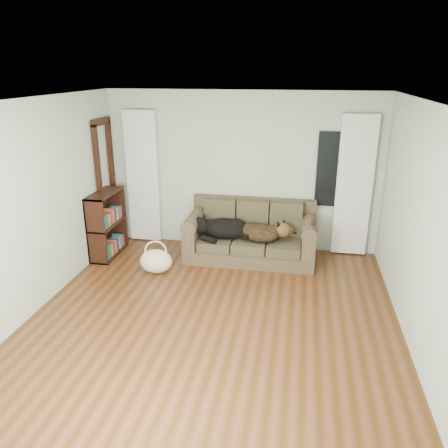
% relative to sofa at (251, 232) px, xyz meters
% --- Properties ---
extents(floor, '(5.00, 5.00, 0.00)m').
position_rel_sofa_xyz_m(floor, '(-0.23, -1.97, -0.45)').
color(floor, '#42270D').
rests_on(floor, ground).
extents(ceiling, '(5.00, 5.00, 0.00)m').
position_rel_sofa_xyz_m(ceiling, '(-0.23, -1.97, 2.15)').
color(ceiling, white).
rests_on(ceiling, ground).
extents(wall_back, '(4.50, 0.04, 2.60)m').
position_rel_sofa_xyz_m(wall_back, '(-0.23, 0.53, 0.85)').
color(wall_back, '#B5B9B4').
rests_on(wall_back, ground).
extents(wall_left, '(0.04, 5.00, 2.60)m').
position_rel_sofa_xyz_m(wall_left, '(-2.48, -1.97, 0.85)').
color(wall_left, '#B5B9B4').
rests_on(wall_left, ground).
extents(wall_right, '(0.04, 5.00, 2.60)m').
position_rel_sofa_xyz_m(wall_right, '(2.02, -1.97, 0.85)').
color(wall_right, '#B5B9B4').
rests_on(wall_right, ground).
extents(curtain_left, '(0.55, 0.08, 2.25)m').
position_rel_sofa_xyz_m(curtain_left, '(-1.93, 0.45, 0.70)').
color(curtain_left, white).
rests_on(curtain_left, ground).
extents(curtain_right, '(0.55, 0.08, 2.25)m').
position_rel_sofa_xyz_m(curtain_right, '(1.57, 0.45, 0.70)').
color(curtain_right, white).
rests_on(curtain_right, ground).
extents(window_pane, '(0.50, 0.03, 1.20)m').
position_rel_sofa_xyz_m(window_pane, '(1.22, 0.50, 0.95)').
color(window_pane, black).
rests_on(window_pane, wall_back).
extents(door_casing, '(0.07, 0.60, 2.10)m').
position_rel_sofa_xyz_m(door_casing, '(-2.43, 0.07, 0.60)').
color(door_casing, black).
rests_on(door_casing, ground).
extents(sofa, '(2.03, 0.88, 0.83)m').
position_rel_sofa_xyz_m(sofa, '(0.00, 0.00, 0.00)').
color(sofa, brown).
rests_on(sofa, floor).
extents(dog_black_lab, '(0.75, 0.53, 0.31)m').
position_rel_sofa_xyz_m(dog_black_lab, '(-0.46, -0.05, 0.03)').
color(dog_black_lab, black).
rests_on(dog_black_lab, sofa).
extents(dog_shepherd, '(0.77, 0.65, 0.29)m').
position_rel_sofa_xyz_m(dog_shepherd, '(0.20, -0.08, 0.04)').
color(dog_shepherd, black).
rests_on(dog_shepherd, sofa).
extents(tv_remote, '(0.08, 0.19, 0.02)m').
position_rel_sofa_xyz_m(tv_remote, '(0.97, -0.19, 0.28)').
color(tv_remote, black).
rests_on(tv_remote, sofa).
extents(tote_bag, '(0.56, 0.48, 0.36)m').
position_rel_sofa_xyz_m(tote_bag, '(-1.33, -0.78, -0.29)').
color(tote_bag, beige).
rests_on(tote_bag, floor).
extents(bookshelf, '(0.41, 0.88, 1.06)m').
position_rel_sofa_xyz_m(bookshelf, '(-2.32, -0.27, 0.05)').
color(bookshelf, black).
rests_on(bookshelf, floor).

